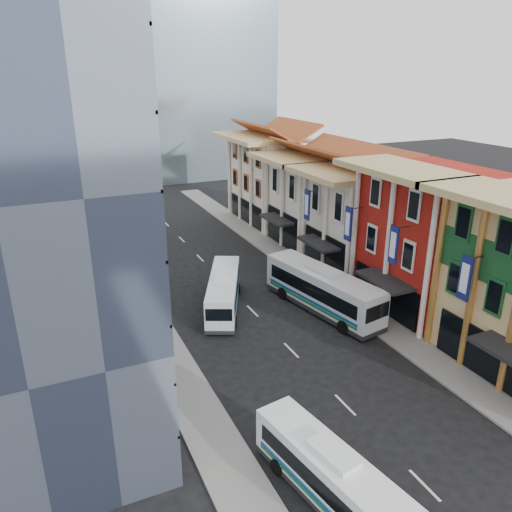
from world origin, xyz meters
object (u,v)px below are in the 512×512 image
bus_left_far (224,291)px  bus_right (322,289)px  office_tower (1,153)px  bus_left_near (332,476)px

bus_left_far → bus_right: (7.50, -3.87, 0.34)m
office_tower → bus_left_near: size_ratio=3.14×
office_tower → bus_right: 26.01m
bus_left_near → bus_left_far: 21.62m
bus_right → bus_left_near: bearing=-131.0°
bus_left_far → bus_right: bearing=-2.2°
bus_left_far → bus_left_near: bearing=-72.4°
office_tower → bus_left_far: (15.00, 4.58, -13.37)m
office_tower → bus_left_near: office_tower is taller
office_tower → bus_right: bearing=1.8°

